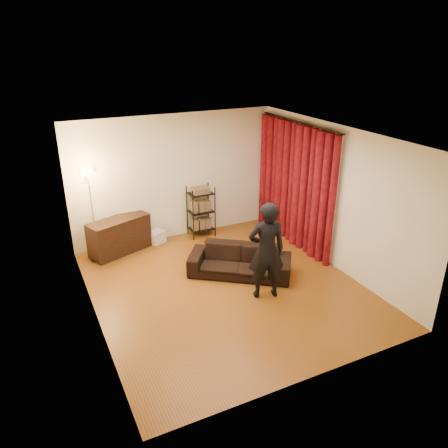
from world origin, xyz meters
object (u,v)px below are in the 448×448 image
media_cabinet (120,236)px  storage_boxes (157,237)px  sofa (240,261)px  person (266,251)px  wire_shelf (201,211)px  floor_lamp (93,215)px

media_cabinet → storage_boxes: 0.85m
sofa → storage_boxes: sofa is taller
person → storage_boxes: (-1.03, 2.82, -0.72)m
person → media_cabinet: (-1.84, 2.74, -0.49)m
person → wire_shelf: (0.00, 2.79, -0.29)m
storage_boxes → floor_lamp: 1.57m
storage_boxes → floor_lamp: floor_lamp is taller
sofa → floor_lamp: size_ratio=0.97×
storage_boxes → floor_lamp: bearing=-170.1°
media_cabinet → wire_shelf: 1.85m
sofa → media_cabinet: media_cabinet is taller
wire_shelf → media_cabinet: bearing=179.6°
sofa → floor_lamp: floor_lamp is taller
media_cabinet → storage_boxes: bearing=-15.1°
sofa → storage_boxes: (-0.98, 1.98, -0.14)m
media_cabinet → wire_shelf: wire_shelf is taller
storage_boxes → wire_shelf: wire_shelf is taller
wire_shelf → floor_lamp: bearing=-177.1°
storage_boxes → media_cabinet: bearing=-174.3°
person → wire_shelf: 2.80m
sofa → media_cabinet: size_ratio=1.49×
storage_boxes → wire_shelf: 1.12m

